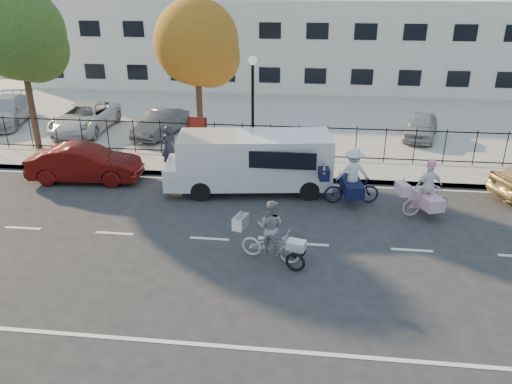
# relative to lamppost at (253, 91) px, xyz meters

# --- Properties ---
(ground) EXTENTS (120.00, 120.00, 0.00)m
(ground) POSITION_rel_lamppost_xyz_m (-0.50, -6.80, -3.11)
(ground) COLOR #333334
(road_markings) EXTENTS (60.00, 9.52, 0.01)m
(road_markings) POSITION_rel_lamppost_xyz_m (-0.50, -6.80, -3.11)
(road_markings) COLOR silver
(road_markings) RESTS_ON ground
(curb) EXTENTS (60.00, 0.10, 0.15)m
(curb) POSITION_rel_lamppost_xyz_m (-0.50, -1.75, -3.04)
(curb) COLOR #A8A399
(curb) RESTS_ON ground
(sidewalk) EXTENTS (60.00, 2.20, 0.15)m
(sidewalk) POSITION_rel_lamppost_xyz_m (-0.50, -0.70, -3.04)
(sidewalk) COLOR #A8A399
(sidewalk) RESTS_ON ground
(parking_lot) EXTENTS (60.00, 15.60, 0.15)m
(parking_lot) POSITION_rel_lamppost_xyz_m (-0.50, 8.20, -3.04)
(parking_lot) COLOR #A8A399
(parking_lot) RESTS_ON ground
(iron_fence) EXTENTS (58.00, 0.06, 1.50)m
(iron_fence) POSITION_rel_lamppost_xyz_m (-0.50, 0.40, -2.21)
(iron_fence) COLOR black
(iron_fence) RESTS_ON sidewalk
(building) EXTENTS (34.00, 10.00, 6.00)m
(building) POSITION_rel_lamppost_xyz_m (-0.50, 18.20, -0.11)
(building) COLOR silver
(building) RESTS_ON ground
(lamppost) EXTENTS (0.36, 0.36, 4.33)m
(lamppost) POSITION_rel_lamppost_xyz_m (0.00, 0.00, 0.00)
(lamppost) COLOR black
(lamppost) RESTS_ON sidewalk
(street_sign) EXTENTS (0.85, 0.06, 1.80)m
(street_sign) POSITION_rel_lamppost_xyz_m (-2.35, 0.00, -1.70)
(street_sign) COLOR black
(street_sign) RESTS_ON sidewalk
(zebra_trike) EXTENTS (2.09, 1.21, 1.79)m
(zebra_trike) POSITION_rel_lamppost_xyz_m (1.45, -7.76, -2.42)
(zebra_trike) COLOR silver
(zebra_trike) RESTS_ON ground
(unicorn_bike) EXTENTS (2.00, 1.45, 1.97)m
(unicorn_bike) POSITION_rel_lamppost_xyz_m (6.28, -4.33, -2.38)
(unicorn_bike) COLOR #E0AABF
(unicorn_bike) RESTS_ON ground
(bull_bike) EXTENTS (2.20, 1.52, 2.00)m
(bull_bike) POSITION_rel_lamppost_xyz_m (3.88, -3.60, -2.31)
(bull_bike) COLOR #100F33
(bull_bike) RESTS_ON ground
(white_van) EXTENTS (6.21, 2.73, 2.13)m
(white_van) POSITION_rel_lamppost_xyz_m (0.31, -2.87, -1.94)
(white_van) COLOR white
(white_van) RESTS_ON ground
(red_sedan) EXTENTS (4.34, 1.76, 1.40)m
(red_sedan) POSITION_rel_lamppost_xyz_m (-6.20, -2.69, -2.41)
(red_sedan) COLOR #500B09
(red_sedan) RESTS_ON ground
(pedestrian) EXTENTS (0.78, 0.70, 1.80)m
(pedestrian) POSITION_rel_lamppost_xyz_m (-3.23, -1.40, -2.06)
(pedestrian) COLOR black
(pedestrian) RESTS_ON sidewalk
(lot_car_a) EXTENTS (3.06, 5.21, 1.42)m
(lot_car_a) POSITION_rel_lamppost_xyz_m (-13.63, 4.18, -2.25)
(lot_car_a) COLOR #B6B9BF
(lot_car_a) RESTS_ON parking_lot
(lot_car_b) EXTENTS (2.46, 5.05, 1.38)m
(lot_car_b) POSITION_rel_lamppost_xyz_m (-8.92, 3.40, -2.27)
(lot_car_b) COLOR silver
(lot_car_b) RESTS_ON parking_lot
(lot_car_c) EXTENTS (2.13, 3.90, 1.22)m
(lot_car_c) POSITION_rel_lamppost_xyz_m (-4.91, 3.10, -2.35)
(lot_car_c) COLOR #474B4E
(lot_car_c) RESTS_ON parking_lot
(lot_car_d) EXTENTS (2.31, 3.75, 1.19)m
(lot_car_d) POSITION_rel_lamppost_xyz_m (7.65, 4.13, -2.37)
(lot_car_d) COLOR #9C9EA3
(lot_car_d) RESTS_ON parking_lot
(tree_west) EXTENTS (3.88, 3.88, 7.11)m
(tree_west) POSITION_rel_lamppost_xyz_m (-9.76, 0.56, 1.86)
(tree_west) COLOR #442D1D
(tree_west) RESTS_ON ground
(tree_mid) EXTENTS (3.62, 3.60, 6.61)m
(tree_mid) POSITION_rel_lamppost_xyz_m (-2.41, 1.46, 1.51)
(tree_mid) COLOR #442D1D
(tree_mid) RESTS_ON ground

